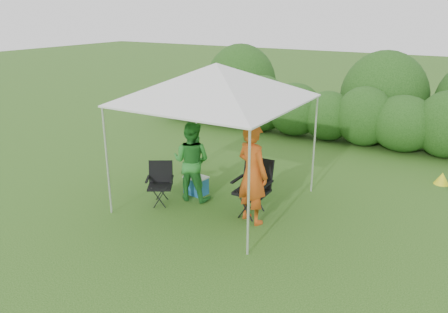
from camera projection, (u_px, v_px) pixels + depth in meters
The scene contains 10 objects.
ground at pixel (204, 210), 8.63m from camera, with size 70.00×70.00×0.00m, color #3A6820.
hedge at pixel (315, 112), 13.20m from camera, with size 11.16×1.53×1.80m.
canopy at pixel (216, 82), 8.25m from camera, with size 3.10×3.10×2.83m.
chair_right at pixel (254, 183), 8.35m from camera, with size 0.67×0.61×1.08m.
chair_left at pixel (160, 180), 8.86m from camera, with size 0.67×0.65×0.85m.
man at pixel (252, 174), 7.91m from camera, with size 0.69×0.45×1.89m, color #C24C16.
woman at pixel (192, 161), 8.92m from camera, with size 0.80×0.63×1.65m, color #2B852F.
cooler at pixel (196, 185), 9.36m from camera, with size 0.52×0.41×0.40m.
bottle at pixel (197, 172), 9.19m from camera, with size 0.07×0.07×0.25m, color #592D0C.
lawn_toy at pixel (445, 180), 9.81m from camera, with size 0.55×0.46×0.28m.
Camera 1 is at (4.33, -6.54, 3.78)m, focal length 35.00 mm.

